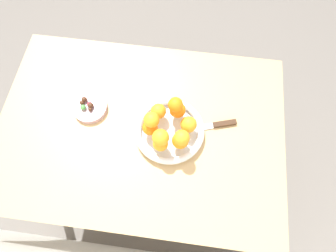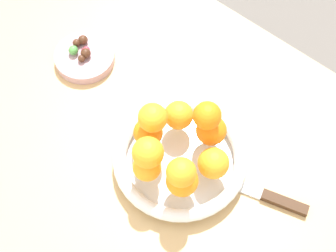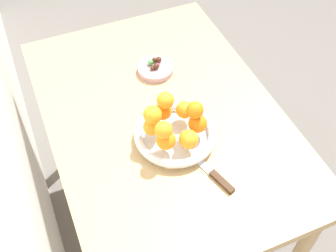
{
  "view_description": "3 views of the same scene",
  "coord_description": "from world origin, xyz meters",
  "px_view_note": "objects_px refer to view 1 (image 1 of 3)",
  "views": [
    {
      "loc": [
        -0.15,
        0.35,
        1.67
      ],
      "look_at": [
        -0.11,
        0.01,
        0.82
      ],
      "focal_mm": 28.0,
      "sensor_mm": 36.0,
      "label": 1
    },
    {
      "loc": [
        -0.37,
        0.35,
        1.67
      ],
      "look_at": [
        -0.08,
        0.0,
        0.85
      ],
      "focal_mm": 55.0,
      "sensor_mm": 36.0,
      "label": 2
    },
    {
      "loc": [
        -0.88,
        0.35,
        1.8
      ],
      "look_at": [
        -0.12,
        0.03,
        0.82
      ],
      "focal_mm": 45.0,
      "sensor_mm": 36.0,
      "label": 3
    }
  ],
  "objects_px": {
    "dining_table": "(142,135)",
    "candy_ball_7": "(91,105)",
    "orange_7": "(152,120)",
    "fruit_bowl": "(169,131)",
    "candy_ball_2": "(89,105)",
    "candy_dish": "(90,108)",
    "orange_8": "(161,137)",
    "orange_3": "(150,127)",
    "orange_0": "(189,124)",
    "candy_ball_4": "(84,99)",
    "candy_ball_3": "(83,107)",
    "orange_2": "(158,111)",
    "candy_ball_1": "(90,109)",
    "orange_4": "(160,144)",
    "candy_ball_5": "(91,105)",
    "orange_5": "(180,140)",
    "knife": "(209,126)",
    "candy_ball_6": "(89,103)",
    "orange_9": "(175,105)",
    "orange_1": "(178,110)",
    "orange_6": "(182,138)",
    "candy_ball_0": "(82,103)"
  },
  "relations": [
    {
      "from": "candy_ball_5",
      "to": "candy_ball_7",
      "type": "height_order",
      "value": "candy_ball_5"
    },
    {
      "from": "orange_6",
      "to": "candy_ball_0",
      "type": "distance_m",
      "value": 0.43
    },
    {
      "from": "orange_4",
      "to": "orange_7",
      "type": "bearing_deg",
      "value": -58.57
    },
    {
      "from": "orange_4",
      "to": "orange_5",
      "type": "relative_size",
      "value": 0.9
    },
    {
      "from": "dining_table",
      "to": "candy_ball_4",
      "type": "xyz_separation_m",
      "value": [
        0.23,
        -0.08,
        0.12
      ]
    },
    {
      "from": "orange_8",
      "to": "orange_5",
      "type": "bearing_deg",
      "value": -166.58
    },
    {
      "from": "orange_3",
      "to": "orange_5",
      "type": "distance_m",
      "value": 0.12
    },
    {
      "from": "orange_8",
      "to": "orange_2",
      "type": "bearing_deg",
      "value": -77.58
    },
    {
      "from": "orange_4",
      "to": "candy_ball_5",
      "type": "bearing_deg",
      "value": -23.88
    },
    {
      "from": "candy_ball_2",
      "to": "candy_ball_7",
      "type": "relative_size",
      "value": 0.99
    },
    {
      "from": "candy_ball_3",
      "to": "orange_3",
      "type": "bearing_deg",
      "value": 167.11
    },
    {
      "from": "candy_ball_4",
      "to": "candy_ball_6",
      "type": "distance_m",
      "value": 0.03
    },
    {
      "from": "dining_table",
      "to": "candy_ball_2",
      "type": "distance_m",
      "value": 0.24
    },
    {
      "from": "dining_table",
      "to": "orange_3",
      "type": "bearing_deg",
      "value": 156.78
    },
    {
      "from": "candy_ball_3",
      "to": "orange_2",
      "type": "bearing_deg",
      "value": -179.06
    },
    {
      "from": "candy_dish",
      "to": "orange_6",
      "type": "bearing_deg",
      "value": 162.24
    },
    {
      "from": "orange_5",
      "to": "candy_ball_2",
      "type": "bearing_deg",
      "value": -17.03
    },
    {
      "from": "orange_4",
      "to": "orange_6",
      "type": "xyz_separation_m",
      "value": [
        -0.07,
        -0.01,
        0.06
      ]
    },
    {
      "from": "candy_dish",
      "to": "orange_8",
      "type": "bearing_deg",
      "value": 157.32
    },
    {
      "from": "dining_table",
      "to": "orange_6",
      "type": "bearing_deg",
      "value": 158.47
    },
    {
      "from": "orange_2",
      "to": "candy_ball_7",
      "type": "height_order",
      "value": "orange_2"
    },
    {
      "from": "orange_2",
      "to": "candy_ball_4",
      "type": "bearing_deg",
      "value": -5.59
    },
    {
      "from": "candy_ball_0",
      "to": "candy_ball_3",
      "type": "distance_m",
      "value": 0.02
    },
    {
      "from": "candy_ball_4",
      "to": "candy_ball_1",
      "type": "bearing_deg",
      "value": 130.45
    },
    {
      "from": "orange_1",
      "to": "orange_8",
      "type": "bearing_deg",
      "value": 71.99
    },
    {
      "from": "candy_ball_7",
      "to": "fruit_bowl",
      "type": "bearing_deg",
      "value": 169.09
    },
    {
      "from": "fruit_bowl",
      "to": "orange_9",
      "type": "relative_size",
      "value": 4.92
    },
    {
      "from": "orange_6",
      "to": "candy_ball_1",
      "type": "relative_size",
      "value": 3.38
    },
    {
      "from": "candy_ball_7",
      "to": "candy_ball_5",
      "type": "bearing_deg",
      "value": 115.68
    },
    {
      "from": "candy_ball_4",
      "to": "orange_5",
      "type": "bearing_deg",
      "value": 161.32
    },
    {
      "from": "orange_8",
      "to": "candy_ball_1",
      "type": "distance_m",
      "value": 0.32
    },
    {
      "from": "candy_ball_2",
      "to": "orange_9",
      "type": "bearing_deg",
      "value": 179.31
    },
    {
      "from": "orange_2",
      "to": "candy_ball_5",
      "type": "relative_size",
      "value": 2.61
    },
    {
      "from": "orange_4",
      "to": "candy_ball_0",
      "type": "bearing_deg",
      "value": -22.69
    },
    {
      "from": "orange_0",
      "to": "orange_5",
      "type": "xyz_separation_m",
      "value": [
        0.02,
        0.06,
        0.0
      ]
    },
    {
      "from": "dining_table",
      "to": "orange_4",
      "type": "bearing_deg",
      "value": 140.93
    },
    {
      "from": "candy_ball_2",
      "to": "dining_table",
      "type": "bearing_deg",
      "value": 164.69
    },
    {
      "from": "dining_table",
      "to": "orange_9",
      "type": "xyz_separation_m",
      "value": [
        -0.13,
        -0.05,
        0.21
      ]
    },
    {
      "from": "orange_0",
      "to": "candy_ball_4",
      "type": "relative_size",
      "value": 2.84
    },
    {
      "from": "candy_ball_1",
      "to": "candy_ball_6",
      "type": "bearing_deg",
      "value": -69.55
    },
    {
      "from": "orange_7",
      "to": "fruit_bowl",
      "type": "bearing_deg",
      "value": -172.57
    },
    {
      "from": "orange_0",
      "to": "orange_8",
      "type": "relative_size",
      "value": 1.04
    },
    {
      "from": "dining_table",
      "to": "candy_ball_7",
      "type": "distance_m",
      "value": 0.24
    },
    {
      "from": "candy_dish",
      "to": "candy_ball_4",
      "type": "height_order",
      "value": "candy_ball_4"
    },
    {
      "from": "fruit_bowl",
      "to": "orange_8",
      "type": "relative_size",
      "value": 4.56
    },
    {
      "from": "orange_8",
      "to": "candy_ball_5",
      "type": "relative_size",
      "value": 2.62
    },
    {
      "from": "orange_0",
      "to": "candy_ball_1",
      "type": "bearing_deg",
      "value": -4.53
    },
    {
      "from": "knife",
      "to": "candy_ball_2",
      "type": "bearing_deg",
      "value": -2.21
    },
    {
      "from": "orange_7",
      "to": "knife",
      "type": "xyz_separation_m",
      "value": [
        -0.21,
        -0.05,
        -0.12
      ]
    },
    {
      "from": "fruit_bowl",
      "to": "candy_ball_6",
      "type": "bearing_deg",
      "value": -12.08
    }
  ]
}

